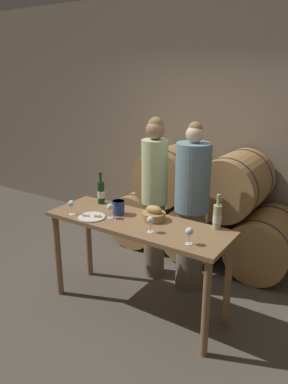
{
  "coord_description": "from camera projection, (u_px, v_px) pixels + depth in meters",
  "views": [
    {
      "loc": [
        1.8,
        -2.61,
        2.24
      ],
      "look_at": [
        0.0,
        0.12,
        1.17
      ],
      "focal_mm": 35.0,
      "sensor_mm": 36.0,
      "label": 1
    }
  ],
  "objects": [
    {
      "name": "ground_plane",
      "position": [
        137.0,
        308.0,
        3.71
      ],
      "size": [
        10.0,
        10.0,
        0.0
      ],
      "primitive_type": "plane",
      "color": "#564F44"
    },
    {
      "name": "stone_wall_back",
      "position": [
        223.0,
        123.0,
        4.76
      ],
      "size": [
        10.0,
        0.12,
        3.2
      ],
      "color": "gray",
      "rests_on": "ground_plane"
    },
    {
      "name": "barrel_stack",
      "position": [
        201.0,
        208.0,
        4.64
      ],
      "size": [
        2.34,
        0.83,
        1.36
      ],
      "color": "#A87A47",
      "rests_on": "ground_plane"
    },
    {
      "name": "tasting_table",
      "position": [
        137.0,
        235.0,
        3.47
      ],
      "size": [
        1.76,
        0.59,
        0.92
      ],
      "color": "olive",
      "rests_on": "ground_plane"
    },
    {
      "name": "person_left",
      "position": [
        155.0,
        196.0,
        4.05
      ],
      "size": [
        0.28,
        0.28,
        1.79
      ],
      "color": "#756651",
      "rests_on": "ground_plane"
    },
    {
      "name": "person_right",
      "position": [
        192.0,
        208.0,
        3.83
      ],
      "size": [
        0.35,
        0.35,
        1.78
      ],
      "color": "#756651",
      "rests_on": "ground_plane"
    },
    {
      "name": "wine_bottle_red",
      "position": [
        101.0,
        192.0,
        3.85
      ],
      "size": [
        0.08,
        0.08,
        0.33
      ],
      "color": "#193819",
      "rests_on": "tasting_table"
    },
    {
      "name": "wine_bottle_white",
      "position": [
        217.0,
        217.0,
        3.23
      ],
      "size": [
        0.08,
        0.08,
        0.31
      ],
      "color": "#ADBC7F",
      "rests_on": "tasting_table"
    },
    {
      "name": "blue_crock",
      "position": [
        118.0,
        207.0,
        3.57
      ],
      "size": [
        0.12,
        0.12,
        0.14
      ],
      "color": "navy",
      "rests_on": "tasting_table"
    },
    {
      "name": "bread_basket",
      "position": [
        154.0,
        215.0,
        3.43
      ],
      "size": [
        0.21,
        0.21,
        0.14
      ],
      "color": "#A87F4C",
      "rests_on": "tasting_table"
    },
    {
      "name": "cheese_plate",
      "position": [
        92.0,
        217.0,
        3.5
      ],
      "size": [
        0.26,
        0.26,
        0.04
      ],
      "color": "white",
      "rests_on": "tasting_table"
    },
    {
      "name": "wine_glass_far_left",
      "position": [
        71.0,
        204.0,
        3.55
      ],
      "size": [
        0.07,
        0.07,
        0.14
      ],
      "color": "white",
      "rests_on": "tasting_table"
    },
    {
      "name": "wine_glass_left",
      "position": [
        110.0,
        208.0,
        3.47
      ],
      "size": [
        0.07,
        0.07,
        0.14
      ],
      "color": "white",
      "rests_on": "tasting_table"
    },
    {
      "name": "wine_glass_center",
      "position": [
        150.0,
        221.0,
        3.16
      ],
      "size": [
        0.07,
        0.07,
        0.14
      ],
      "color": "white",
      "rests_on": "tasting_table"
    },
    {
      "name": "wine_glass_right",
      "position": [
        189.0,
        232.0,
        2.94
      ],
      "size": [
        0.07,
        0.07,
        0.14
      ],
      "color": "white",
      "rests_on": "tasting_table"
    }
  ]
}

